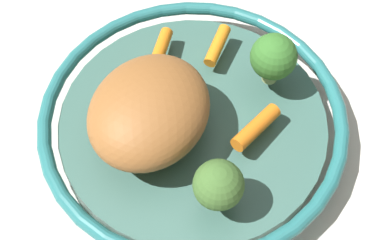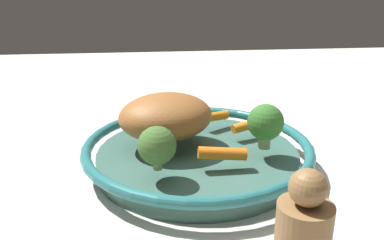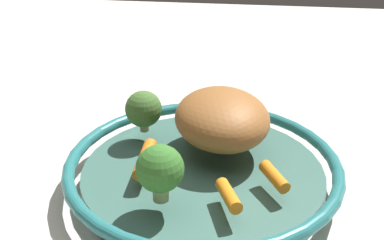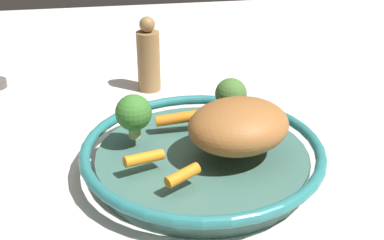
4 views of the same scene
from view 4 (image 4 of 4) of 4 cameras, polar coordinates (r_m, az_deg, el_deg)
name	(u,v)px [view 4 (image 4 of 4)]	position (r m, az deg, el deg)	size (l,w,h in m)	color
ground_plane	(202,170)	(0.73, 1.17, -5.76)	(2.02, 2.02, 0.00)	beige
serving_bowl	(202,156)	(0.72, 1.19, -4.17)	(0.35, 0.35, 0.04)	#3D665B
roast_chicken_piece	(239,126)	(0.69, 5.41, -0.65)	(0.15, 0.12, 0.07)	#965C2D
baby_carrot_left	(144,158)	(0.66, -5.58, -4.40)	(0.02, 0.02, 0.06)	orange
baby_carrot_back	(177,118)	(0.76, -1.70, 0.20)	(0.02, 0.02, 0.07)	orange
baby_carrot_right	(183,175)	(0.63, -1.09, -6.40)	(0.02, 0.02, 0.05)	orange
broccoli_floret_mid	(231,94)	(0.79, 4.52, 3.01)	(0.05, 0.05, 0.06)	tan
broccoli_floret_edge	(134,113)	(0.71, -6.77, 0.78)	(0.05, 0.05, 0.07)	#9AA766
pepper_mill	(149,58)	(0.98, -5.05, 7.18)	(0.04, 0.04, 0.15)	olive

